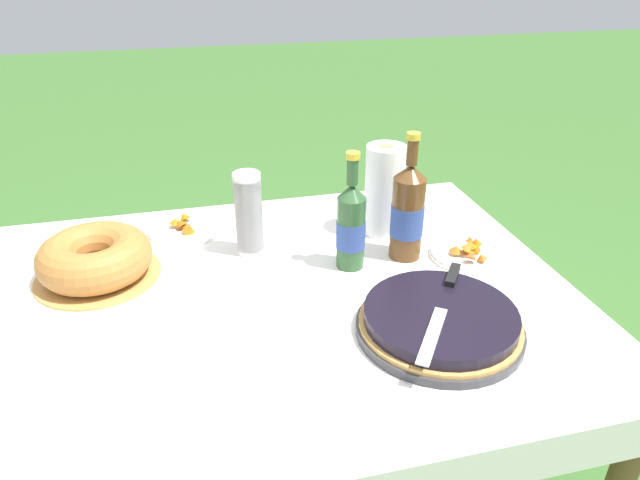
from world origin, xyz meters
The scene contains 11 objects.
garden_table centered at (0.00, 0.00, 0.66)m, with size 1.55×1.08×0.72m.
tablecloth centered at (0.00, 0.00, 0.71)m, with size 1.56×1.09×0.10m.
berry_tart centered at (0.39, -0.23, 0.75)m, with size 0.36×0.36×0.06m.
serving_knife centered at (0.40, -0.20, 0.79)m, with size 0.24×0.32×0.01m.
bundt_cake centered at (-0.34, 0.19, 0.78)m, with size 0.31×0.31×0.11m.
cup_stack centered at (0.04, 0.22, 0.84)m, with size 0.07×0.07×0.23m.
cider_bottle_green centered at (0.28, 0.09, 0.84)m, with size 0.07×0.07×0.31m.
cider_bottle_amber centered at (0.44, 0.10, 0.85)m, with size 0.09×0.09×0.34m.
snack_plate_near centered at (-0.12, 0.39, 0.74)m, with size 0.21×0.21×0.05m.
snack_plate_left centered at (0.60, 0.06, 0.74)m, with size 0.20×0.20×0.06m.
paper_towel_roll centered at (0.43, 0.25, 0.85)m, with size 0.11×0.11×0.26m.
Camera 1 is at (-0.10, -1.13, 1.48)m, focal length 32.00 mm.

